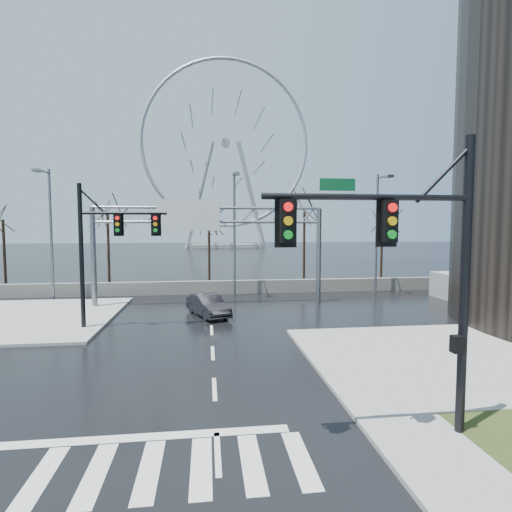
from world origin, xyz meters
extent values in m
plane|color=black|center=(0.00, 0.00, 0.00)|extent=(260.00, 260.00, 0.00)
cube|color=gray|center=(10.00, 2.00, 0.07)|extent=(12.00, 10.00, 0.15)
cube|color=gray|center=(-11.00, 12.00, 0.07)|extent=(10.00, 12.00, 0.15)
cube|color=slate|center=(0.00, 20.00, 0.55)|extent=(52.00, 0.50, 1.10)
cylinder|color=black|center=(6.50, -4.00, 4.00)|extent=(0.24, 0.24, 8.00)
cylinder|color=black|center=(3.80, -4.00, 6.40)|extent=(5.40, 0.16, 0.16)
cube|color=black|center=(4.30, -4.15, 5.80)|extent=(0.35, 0.28, 1.05)
cube|color=black|center=(1.70, -4.15, 5.80)|extent=(0.35, 0.28, 1.05)
cylinder|color=black|center=(-7.00, 9.00, 4.00)|extent=(0.24, 0.24, 8.00)
cylinder|color=black|center=(-4.70, 9.00, 6.40)|extent=(4.60, 0.16, 0.16)
cube|color=black|center=(-5.00, 8.85, 5.80)|extent=(0.35, 0.28, 1.05)
cube|color=black|center=(-3.00, 8.85, 5.80)|extent=(0.35, 0.28, 1.05)
cylinder|color=slate|center=(-8.00, 15.00, 3.50)|extent=(0.36, 0.36, 7.00)
cylinder|color=slate|center=(8.00, 15.00, 3.50)|extent=(0.36, 0.36, 7.00)
cylinder|color=slate|center=(0.00, 15.00, 7.00)|extent=(16.00, 0.20, 0.20)
cylinder|color=slate|center=(0.00, 15.00, 6.00)|extent=(16.00, 0.20, 0.20)
cube|color=#0A4B24|center=(-1.50, 14.85, 6.50)|extent=(4.20, 0.10, 2.00)
cube|color=silver|center=(-1.50, 14.79, 6.50)|extent=(4.40, 0.02, 2.20)
cylinder|color=slate|center=(-12.00, 18.50, 5.00)|extent=(0.20, 0.20, 10.00)
cylinder|color=slate|center=(-12.00, 17.40, 9.70)|extent=(0.12, 2.20, 0.12)
cube|color=slate|center=(-12.00, 16.40, 9.60)|extent=(0.50, 0.70, 0.18)
cylinder|color=slate|center=(2.00, 18.50, 5.00)|extent=(0.20, 0.20, 10.00)
cylinder|color=slate|center=(2.00, 17.40, 9.70)|extent=(0.12, 2.20, 0.12)
cube|color=slate|center=(2.00, 16.40, 9.60)|extent=(0.50, 0.70, 0.18)
cylinder|color=slate|center=(14.00, 18.50, 5.00)|extent=(0.20, 0.20, 10.00)
cylinder|color=slate|center=(14.00, 17.40, 9.70)|extent=(0.12, 2.20, 0.12)
cube|color=slate|center=(14.00, 16.40, 9.60)|extent=(0.50, 0.70, 0.18)
cylinder|color=black|center=(-18.00, 24.00, 3.15)|extent=(0.24, 0.24, 6.30)
cylinder|color=black|center=(-9.00, 23.50, 3.38)|extent=(0.24, 0.24, 6.75)
cylinder|color=black|center=(0.00, 24.50, 2.93)|extent=(0.24, 0.24, 5.85)
cylinder|color=black|center=(9.00, 23.50, 3.51)|extent=(0.24, 0.24, 7.02)
cylinder|color=black|center=(17.00, 24.00, 3.06)|extent=(0.24, 0.24, 6.12)
cube|color=gray|center=(5.00, 95.00, 0.50)|extent=(18.00, 6.00, 1.00)
torus|color=#B2B2B7|center=(5.00, 95.00, 28.00)|extent=(45.00, 1.00, 45.00)
cylinder|color=#B2B2B7|center=(5.00, 95.00, 28.00)|extent=(2.40, 1.50, 2.40)
cylinder|color=#B2B2B7|center=(-2.00, 95.00, 14.00)|extent=(8.28, 1.20, 28.82)
cylinder|color=#B2B2B7|center=(12.00, 95.00, 14.00)|extent=(8.28, 1.20, 28.82)
imported|color=black|center=(-0.18, 11.57, 0.69)|extent=(2.98, 4.46, 1.39)
camera|label=1|loc=(-0.23, -13.64, 5.66)|focal=28.00mm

